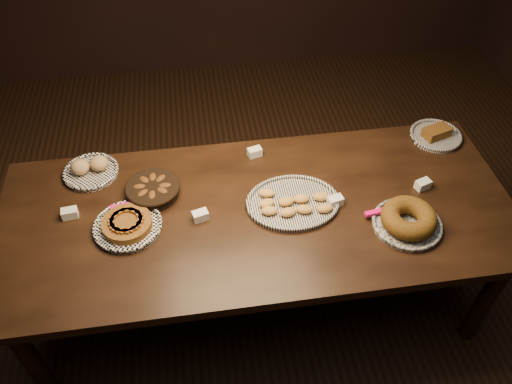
{
  "coord_description": "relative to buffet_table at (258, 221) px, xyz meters",
  "views": [
    {
      "loc": [
        -0.24,
        -1.53,
        2.46
      ],
      "look_at": [
        -0.0,
        0.05,
        0.82
      ],
      "focal_mm": 35.0,
      "sensor_mm": 36.0,
      "label": 1
    }
  ],
  "objects": [
    {
      "name": "ground",
      "position": [
        0.0,
        0.0,
        -0.68
      ],
      "size": [
        5.0,
        5.0,
        0.0
      ],
      "primitive_type": "plane",
      "color": "black",
      "rests_on": "ground"
    },
    {
      "name": "buffet_table",
      "position": [
        0.0,
        0.0,
        0.0
      ],
      "size": [
        2.4,
        1.0,
        0.75
      ],
      "color": "black",
      "rests_on": "ground"
    },
    {
      "name": "apple_tart_plate",
      "position": [
        -0.59,
        -0.02,
        0.1
      ],
      "size": [
        0.34,
        0.31,
        0.06
      ],
      "rotation": [
        0.0,
        0.0,
        0.39
      ],
      "color": "white",
      "rests_on": "buffet_table"
    },
    {
      "name": "madeleine_platter",
      "position": [
        0.16,
        0.01,
        0.09
      ],
      "size": [
        0.44,
        0.35,
        0.05
      ],
      "rotation": [
        0.0,
        0.0,
        0.21
      ],
      "color": "black",
      "rests_on": "buffet_table"
    },
    {
      "name": "bundt_cake_plate",
      "position": [
        0.64,
        -0.19,
        0.11
      ],
      "size": [
        0.33,
        0.31,
        0.1
      ],
      "rotation": [
        0.0,
        0.0,
        -0.07
      ],
      "color": "black",
      "rests_on": "buffet_table"
    },
    {
      "name": "croissant_basket",
      "position": [
        -0.48,
        0.17,
        0.11
      ],
      "size": [
        0.32,
        0.32,
        0.06
      ],
      "rotation": [
        0.0,
        0.0,
        -0.43
      ],
      "color": "black",
      "rests_on": "buffet_table"
    },
    {
      "name": "bread_roll_plate",
      "position": [
        -0.78,
        0.37,
        0.1
      ],
      "size": [
        0.27,
        0.27,
        0.08
      ],
      "rotation": [
        0.0,
        0.0,
        -0.02
      ],
      "color": "white",
      "rests_on": "buffet_table"
    },
    {
      "name": "loaf_plate",
      "position": [
        1.02,
        0.38,
        0.09
      ],
      "size": [
        0.27,
        0.27,
        0.06
      ],
      "rotation": [
        0.0,
        0.0,
        0.3
      ],
      "color": "black",
      "rests_on": "buffet_table"
    },
    {
      "name": "tent_cards",
      "position": [
        0.02,
        0.09,
        0.1
      ],
      "size": [
        1.74,
        0.46,
        0.04
      ],
      "color": "white",
      "rests_on": "buffet_table"
    }
  ]
}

